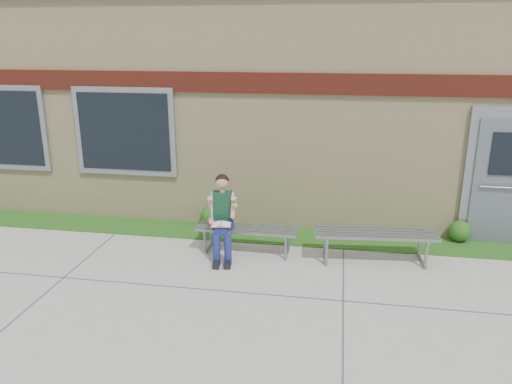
# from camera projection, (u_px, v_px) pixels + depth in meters

# --- Properties ---
(ground) EXTENTS (80.00, 80.00, 0.00)m
(ground) POSITION_uv_depth(u_px,v_px,m) (263.00, 314.00, 6.27)
(ground) COLOR #9E9E99
(ground) RESTS_ON ground
(grass_strip) EXTENTS (16.00, 0.80, 0.02)m
(grass_strip) POSITION_uv_depth(u_px,v_px,m) (286.00, 236.00, 8.72)
(grass_strip) COLOR #1E4B14
(grass_strip) RESTS_ON ground
(school_building) EXTENTS (16.20, 6.22, 4.20)m
(school_building) POSITION_uv_depth(u_px,v_px,m) (304.00, 94.00, 11.29)
(school_building) COLOR beige
(school_building) RESTS_ON ground
(bench_left) EXTENTS (1.63, 0.48, 0.42)m
(bench_left) POSITION_uv_depth(u_px,v_px,m) (247.00, 233.00, 8.00)
(bench_left) COLOR gray
(bench_left) RESTS_ON ground
(bench_right) EXTENTS (1.89, 0.68, 0.48)m
(bench_right) POSITION_uv_depth(u_px,v_px,m) (375.00, 239.00, 7.66)
(bench_right) COLOR gray
(bench_right) RESTS_ON ground
(girl) EXTENTS (0.51, 0.82, 1.31)m
(girl) POSITION_uv_depth(u_px,v_px,m) (222.00, 216.00, 7.77)
(girl) COLOR navy
(girl) RESTS_ON ground
(shrub_mid) EXTENTS (0.38, 0.38, 0.38)m
(shrub_mid) POSITION_uv_depth(u_px,v_px,m) (211.00, 216.00, 9.12)
(shrub_mid) COLOR #1E4B14
(shrub_mid) RESTS_ON grass_strip
(shrub_east) EXTENTS (0.36, 0.36, 0.36)m
(shrub_east) POSITION_uv_depth(u_px,v_px,m) (460.00, 231.00, 8.42)
(shrub_east) COLOR #1E4B14
(shrub_east) RESTS_ON grass_strip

